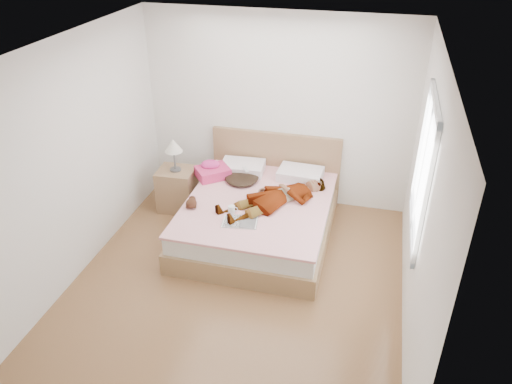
{
  "coord_description": "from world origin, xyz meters",
  "views": [
    {
      "loc": [
        1.29,
        -4.15,
        3.69
      ],
      "look_at": [
        0.0,
        0.85,
        0.7
      ],
      "focal_mm": 35.0,
      "sensor_mm": 36.0,
      "label": 1
    }
  ],
  "objects_px": {
    "towel": "(212,171)",
    "magazine": "(240,222)",
    "plush_toy": "(191,203)",
    "phone": "(246,170)",
    "woman": "(276,194)",
    "bed": "(260,214)",
    "nightstand": "(177,186)",
    "coffee_mug": "(232,209)"
  },
  "relations": [
    {
      "from": "bed",
      "to": "towel",
      "type": "height_order",
      "value": "bed"
    },
    {
      "from": "nightstand",
      "to": "phone",
      "type": "bearing_deg",
      "value": 4.04
    },
    {
      "from": "coffee_mug",
      "to": "woman",
      "type": "bearing_deg",
      "value": 39.71
    },
    {
      "from": "coffee_mug",
      "to": "plush_toy",
      "type": "height_order",
      "value": "plush_toy"
    },
    {
      "from": "woman",
      "to": "magazine",
      "type": "height_order",
      "value": "woman"
    },
    {
      "from": "phone",
      "to": "towel",
      "type": "height_order",
      "value": "towel"
    },
    {
      "from": "phone",
      "to": "magazine",
      "type": "distance_m",
      "value": 0.99
    },
    {
      "from": "woman",
      "to": "towel",
      "type": "distance_m",
      "value": 1.06
    },
    {
      "from": "magazine",
      "to": "phone",
      "type": "bearing_deg",
      "value": 101.41
    },
    {
      "from": "plush_toy",
      "to": "nightstand",
      "type": "height_order",
      "value": "nightstand"
    },
    {
      "from": "nightstand",
      "to": "magazine",
      "type": "bearing_deg",
      "value": -37.67
    },
    {
      "from": "woman",
      "to": "coffee_mug",
      "type": "height_order",
      "value": "woman"
    },
    {
      "from": "coffee_mug",
      "to": "phone",
      "type": "bearing_deg",
      "value": 93.21
    },
    {
      "from": "phone",
      "to": "coffee_mug",
      "type": "xyz_separation_m",
      "value": [
        0.04,
        -0.78,
        -0.13
      ]
    },
    {
      "from": "bed",
      "to": "plush_toy",
      "type": "relative_size",
      "value": 9.45
    },
    {
      "from": "magazine",
      "to": "plush_toy",
      "type": "relative_size",
      "value": 1.98
    },
    {
      "from": "woman",
      "to": "towel",
      "type": "height_order",
      "value": "towel"
    },
    {
      "from": "nightstand",
      "to": "towel",
      "type": "bearing_deg",
      "value": 11.11
    },
    {
      "from": "plush_toy",
      "to": "nightstand",
      "type": "relative_size",
      "value": 0.21
    },
    {
      "from": "phone",
      "to": "plush_toy",
      "type": "bearing_deg",
      "value": -168.37
    },
    {
      "from": "woman",
      "to": "coffee_mug",
      "type": "relative_size",
      "value": 12.36
    },
    {
      "from": "woman",
      "to": "coffee_mug",
      "type": "bearing_deg",
      "value": -97.58
    },
    {
      "from": "woman",
      "to": "coffee_mug",
      "type": "xyz_separation_m",
      "value": [
        -0.46,
        -0.38,
        -0.06
      ]
    },
    {
      "from": "magazine",
      "to": "nightstand",
      "type": "height_order",
      "value": "nightstand"
    },
    {
      "from": "towel",
      "to": "magazine",
      "type": "xyz_separation_m",
      "value": [
        0.67,
        -0.99,
        -0.08
      ]
    },
    {
      "from": "towel",
      "to": "magazine",
      "type": "height_order",
      "value": "towel"
    },
    {
      "from": "towel",
      "to": "nightstand",
      "type": "height_order",
      "value": "nightstand"
    },
    {
      "from": "magazine",
      "to": "nightstand",
      "type": "bearing_deg",
      "value": 142.33
    },
    {
      "from": "bed",
      "to": "towel",
      "type": "relative_size",
      "value": 3.88
    },
    {
      "from": "woman",
      "to": "bed",
      "type": "relative_size",
      "value": 0.73
    },
    {
      "from": "plush_toy",
      "to": "nightstand",
      "type": "bearing_deg",
      "value": 124.97
    },
    {
      "from": "woman",
      "to": "phone",
      "type": "xyz_separation_m",
      "value": [
        -0.5,
        0.4,
        0.07
      ]
    },
    {
      "from": "towel",
      "to": "magazine",
      "type": "bearing_deg",
      "value": -55.92
    },
    {
      "from": "woman",
      "to": "magazine",
      "type": "distance_m",
      "value": 0.64
    },
    {
      "from": "towel",
      "to": "coffee_mug",
      "type": "bearing_deg",
      "value": -57.33
    },
    {
      "from": "woman",
      "to": "bed",
      "type": "bearing_deg",
      "value": -146.45
    },
    {
      "from": "towel",
      "to": "plush_toy",
      "type": "bearing_deg",
      "value": -89.47
    },
    {
      "from": "magazine",
      "to": "plush_toy",
      "type": "bearing_deg",
      "value": 164.36
    },
    {
      "from": "bed",
      "to": "magazine",
      "type": "bearing_deg",
      "value": -98.35
    },
    {
      "from": "coffee_mug",
      "to": "nightstand",
      "type": "relative_size",
      "value": 0.12
    },
    {
      "from": "phone",
      "to": "towel",
      "type": "xyz_separation_m",
      "value": [
        -0.47,
        0.03,
        -0.09
      ]
    },
    {
      "from": "bed",
      "to": "nightstand",
      "type": "relative_size",
      "value": 2.0
    }
  ]
}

